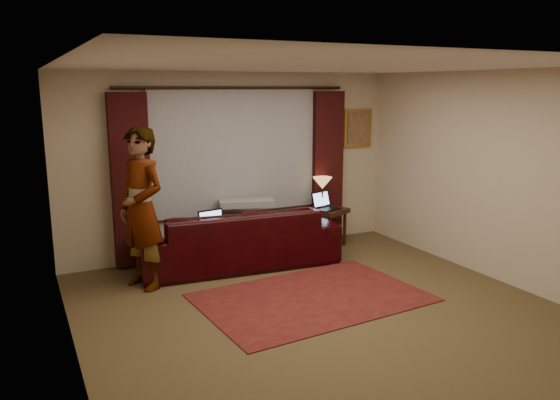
{
  "coord_description": "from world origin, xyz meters",
  "views": [
    {
      "loc": [
        -2.86,
        -4.81,
        2.39
      ],
      "look_at": [
        0.1,
        1.2,
        1.0
      ],
      "focal_mm": 35.0,
      "sensor_mm": 36.0,
      "label": 1
    }
  ],
  "objects_px": {
    "sofa": "(237,226)",
    "laptop_table": "(327,201)",
    "laptop_sofa": "(216,222)",
    "person": "(142,209)",
    "end_table": "(327,227)",
    "tiffany_lamp": "(322,193)"
  },
  "relations": [
    {
      "from": "sofa",
      "to": "end_table",
      "type": "relative_size",
      "value": 4.58
    },
    {
      "from": "sofa",
      "to": "end_table",
      "type": "bearing_deg",
      "value": -166.57
    },
    {
      "from": "end_table",
      "to": "person",
      "type": "bearing_deg",
      "value": -169.64
    },
    {
      "from": "end_table",
      "to": "laptop_table",
      "type": "bearing_deg",
      "value": -121.21
    },
    {
      "from": "laptop_sofa",
      "to": "tiffany_lamp",
      "type": "distance_m",
      "value": 1.93
    },
    {
      "from": "tiffany_lamp",
      "to": "laptop_table",
      "type": "xyz_separation_m",
      "value": [
        0.01,
        -0.14,
        -0.1
      ]
    },
    {
      "from": "sofa",
      "to": "laptop_table",
      "type": "bearing_deg",
      "value": -168.57
    },
    {
      "from": "sofa",
      "to": "tiffany_lamp",
      "type": "relative_size",
      "value": 5.67
    },
    {
      "from": "sofa",
      "to": "person",
      "type": "xyz_separation_m",
      "value": [
        -1.33,
        -0.29,
        0.43
      ]
    },
    {
      "from": "sofa",
      "to": "tiffany_lamp",
      "type": "xyz_separation_m",
      "value": [
        1.52,
        0.32,
        0.28
      ]
    },
    {
      "from": "sofa",
      "to": "laptop_sofa",
      "type": "xyz_separation_m",
      "value": [
        -0.35,
        -0.14,
        0.13
      ]
    },
    {
      "from": "laptop_sofa",
      "to": "end_table",
      "type": "bearing_deg",
      "value": 1.93
    },
    {
      "from": "sofa",
      "to": "laptop_table",
      "type": "xyz_separation_m",
      "value": [
        1.53,
        0.18,
        0.18
      ]
    },
    {
      "from": "sofa",
      "to": "person",
      "type": "distance_m",
      "value": 1.43
    },
    {
      "from": "tiffany_lamp",
      "to": "person",
      "type": "relative_size",
      "value": 0.24
    },
    {
      "from": "laptop_table",
      "to": "sofa",
      "type": "bearing_deg",
      "value": 169.12
    },
    {
      "from": "sofa",
      "to": "tiffany_lamp",
      "type": "distance_m",
      "value": 1.58
    },
    {
      "from": "tiffany_lamp",
      "to": "person",
      "type": "bearing_deg",
      "value": -167.94
    },
    {
      "from": "laptop_sofa",
      "to": "end_table",
      "type": "height_order",
      "value": "laptop_sofa"
    },
    {
      "from": "laptop_table",
      "to": "laptop_sofa",
      "type": "bearing_deg",
      "value": 172.15
    },
    {
      "from": "laptop_sofa",
      "to": "laptop_table",
      "type": "relative_size",
      "value": 0.99
    },
    {
      "from": "end_table",
      "to": "laptop_table",
      "type": "relative_size",
      "value": 1.47
    }
  ]
}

